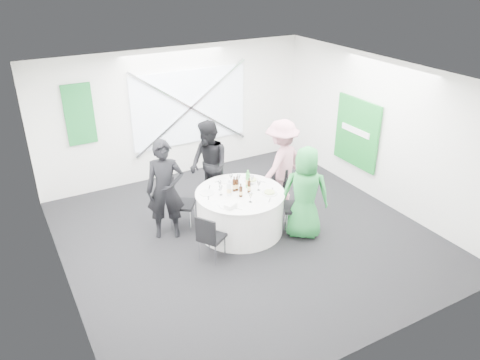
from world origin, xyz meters
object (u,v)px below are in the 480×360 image
chair_back (216,177)px  chair_front_right (303,203)px  chair_back_right (276,186)px  chair_back_left (177,199)px  person_woman_pink (281,164)px  banquet_table (240,211)px  person_man_back_left (165,190)px  chair_front_left (209,235)px  person_man_back (209,166)px  green_water_bottle (248,180)px  clear_water_bottle (229,189)px  person_woman_green (305,193)px

chair_back → chair_front_right: 1.97m
chair_back → chair_back_right: 1.22m
chair_back_left → person_woman_pink: bearing=-59.3°
banquet_table → person_man_back_left: bearing=157.8°
chair_front_left → banquet_table: bearing=-90.0°
banquet_table → person_man_back: size_ratio=0.90×
chair_back → green_water_bottle: bearing=-79.7°
chair_back_left → chair_back: bearing=-25.1°
banquet_table → chair_front_left: 1.05m
clear_water_bottle → chair_back_left: bearing=136.3°
chair_front_right → clear_water_bottle: (-1.15, 0.57, 0.29)m
banquet_table → person_woman_green: person_woman_green is taller
chair_front_right → chair_front_left: 1.82m
banquet_table → green_water_bottle: size_ratio=4.68×
green_water_bottle → person_man_back: bearing=107.0°
chair_front_right → green_water_bottle: green_water_bottle is taller
banquet_table → chair_front_right: bearing=-31.0°
banquet_table → person_woman_pink: 1.34m
chair_back_right → green_water_bottle: bearing=-92.0°
chair_front_left → person_man_back: (0.80, 1.65, 0.39)m
green_water_bottle → person_woman_pink: bearing=20.5°
person_man_back_left → clear_water_bottle: 1.08m
clear_water_bottle → chair_back_right: bearing=16.3°
chair_back_right → chair_front_right: size_ratio=0.85×
chair_front_left → person_man_back_left: 1.17m
chair_back_left → clear_water_bottle: (0.70, -0.66, 0.33)m
chair_back → clear_water_bottle: 1.33m
person_woman_green → green_water_bottle: size_ratio=4.95×
chair_back_left → chair_front_left: size_ratio=1.13×
chair_front_right → chair_front_left: chair_front_right is taller
chair_back_left → person_woman_pink: person_woman_pink is taller
banquet_table → chair_back_left: 1.14m
person_man_back → person_woman_pink: 1.38m
person_man_back_left → chair_back_left: bearing=56.6°
chair_back_right → chair_back_left: bearing=-119.2°
person_woman_green → green_water_bottle: 1.03m
person_woman_pink → chair_front_left: bearing=5.3°
person_man_back → person_woman_green: size_ratio=1.05×
person_man_back_left → chair_back_right: bearing=18.9°
person_woman_pink → banquet_table: bearing=0.0°
banquet_table → chair_back_right: (0.99, 0.36, 0.10)m
chair_back → person_woman_green: (0.75, -1.90, 0.31)m
chair_back_left → person_man_back: person_man_back is taller
chair_front_right → person_man_back: bearing=-117.1°
chair_front_left → person_man_back_left: person_man_back_left is taller
person_man_back → person_woman_pink: (1.24, -0.61, 0.00)m
banquet_table → chair_back_left: size_ratio=1.68×
chair_back → chair_back_left: (-1.04, -0.56, 0.03)m
green_water_bottle → clear_water_bottle: (-0.42, -0.10, -0.02)m
chair_back → green_water_bottle: size_ratio=2.63×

